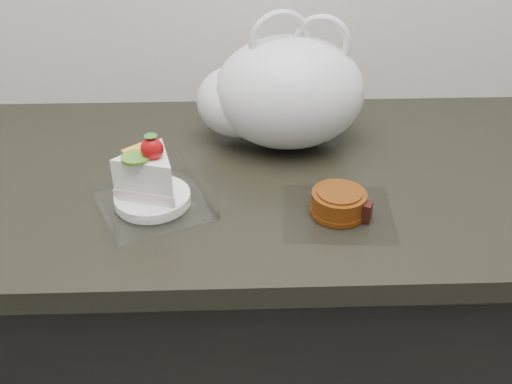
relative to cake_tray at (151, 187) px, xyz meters
name	(u,v)px	position (x,y,z in m)	size (l,w,h in m)	color
counter	(246,338)	(0.15, 0.11, -0.48)	(2.04, 0.64, 0.90)	black
cake_tray	(151,187)	(0.00, 0.00, 0.00)	(0.23, 0.23, 0.14)	white
mooncake_wrap	(339,205)	(0.31, -0.03, -0.02)	(0.19, 0.18, 0.04)	white
plastic_bag	(279,93)	(0.22, 0.22, 0.07)	(0.33, 0.23, 0.27)	silver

